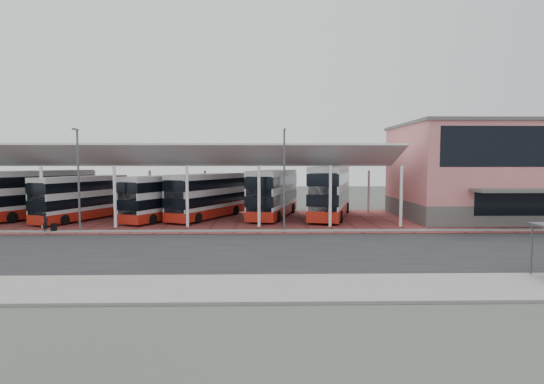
# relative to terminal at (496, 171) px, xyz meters

# --- Properties ---
(ground) EXTENTS (140.00, 140.00, 0.00)m
(ground) POSITION_rel_terminal_xyz_m (-23.00, -13.92, -4.66)
(ground) COLOR #3E413C
(road) EXTENTS (120.00, 14.00, 0.02)m
(road) POSITION_rel_terminal_xyz_m (-23.00, -14.92, -4.65)
(road) COLOR black
(road) RESTS_ON ground
(forecourt) EXTENTS (72.00, 16.00, 0.06)m
(forecourt) POSITION_rel_terminal_xyz_m (-21.00, -0.92, -4.63)
(forecourt) COLOR brown
(forecourt) RESTS_ON ground
(sidewalk) EXTENTS (120.00, 4.00, 0.14)m
(sidewalk) POSITION_rel_terminal_xyz_m (-23.00, -22.92, -4.59)
(sidewalk) COLOR slate
(sidewalk) RESTS_ON ground
(north_kerb) EXTENTS (120.00, 0.80, 0.14)m
(north_kerb) POSITION_rel_terminal_xyz_m (-23.00, -7.72, -4.59)
(north_kerb) COLOR slate
(north_kerb) RESTS_ON ground
(yellow_line_near) EXTENTS (120.00, 0.12, 0.01)m
(yellow_line_near) POSITION_rel_terminal_xyz_m (-23.00, -20.92, -4.63)
(yellow_line_near) COLOR #C48B1B
(yellow_line_near) RESTS_ON road
(yellow_line_far) EXTENTS (120.00, 0.12, 0.01)m
(yellow_line_far) POSITION_rel_terminal_xyz_m (-23.00, -20.62, -4.63)
(yellow_line_far) COLOR #C48B1B
(yellow_line_far) RESTS_ON road
(canopy) EXTENTS (37.00, 11.63, 7.07)m
(canopy) POSITION_rel_terminal_xyz_m (-29.00, 0.01, 1.14)
(canopy) COLOR white
(canopy) RESTS_ON ground
(terminal) EXTENTS (18.40, 14.40, 9.25)m
(terminal) POSITION_rel_terminal_xyz_m (0.00, 0.00, 0.00)
(terminal) COLOR #5B5856
(terminal) RESTS_ON ground
(lamp_west) EXTENTS (0.16, 0.90, 8.07)m
(lamp_west) POSITION_rel_terminal_xyz_m (-37.00, -7.65, -0.30)
(lamp_west) COLOR #515358
(lamp_west) RESTS_ON ground
(lamp_east) EXTENTS (0.16, 0.90, 8.07)m
(lamp_east) POSITION_rel_terminal_xyz_m (-21.00, -7.65, -0.30)
(lamp_east) COLOR #515358
(lamp_east) RESTS_ON ground
(bus_0) EXTENTS (7.41, 11.19, 4.63)m
(bus_0) POSITION_rel_terminal_xyz_m (-44.64, 1.00, -2.30)
(bus_0) COLOR silver
(bus_0) RESTS_ON forecourt
(bus_1) EXTENTS (5.85, 10.15, 4.13)m
(bus_1) POSITION_rel_terminal_xyz_m (-39.70, -0.76, -2.55)
(bus_1) COLOR silver
(bus_1) RESTS_ON forecourt
(bus_2) EXTENTS (6.50, 10.14, 4.18)m
(bus_2) POSITION_rel_terminal_xyz_m (-31.94, -0.56, -2.52)
(bus_2) COLOR silver
(bus_2) RESTS_ON forecourt
(bus_3) EXTENTS (6.81, 10.45, 4.32)m
(bus_3) POSITION_rel_terminal_xyz_m (-28.05, 0.28, -2.45)
(bus_3) COLOR silver
(bus_3) RESTS_ON forecourt
(bus_4) EXTENTS (5.39, 11.58, 4.65)m
(bus_4) POSITION_rel_terminal_xyz_m (-21.61, 1.13, -2.29)
(bus_4) COLOR silver
(bus_4) RESTS_ON forecourt
(bus_5) EXTENTS (5.94, 12.45, 5.00)m
(bus_5) POSITION_rel_terminal_xyz_m (-15.99, 0.82, -2.11)
(bus_5) COLOR silver
(bus_5) RESTS_ON forecourt
(pedestrian) EXTENTS (0.45, 0.62, 1.57)m
(pedestrian) POSITION_rel_terminal_xyz_m (-39.52, -7.92, -3.81)
(pedestrian) COLOR black
(pedestrian) RESTS_ON forecourt
(suitcase) EXTENTS (0.39, 0.28, 0.66)m
(suitcase) POSITION_rel_terminal_xyz_m (-39.02, -7.67, -4.27)
(suitcase) COLOR black
(suitcase) RESTS_ON forecourt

